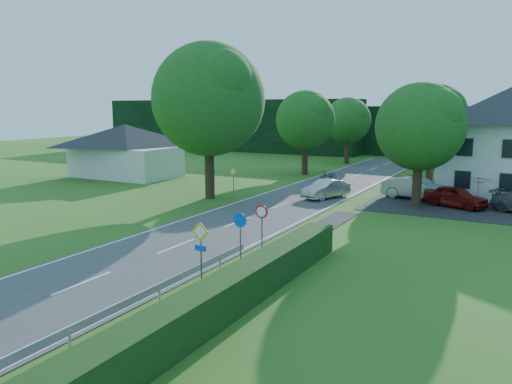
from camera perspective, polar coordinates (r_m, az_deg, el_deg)
The scene contains 25 objects.
road at distance 31.83m, azimuth -0.28°, elevation -2.77°, with size 7.00×80.00×0.04m, color #3A3A3C.
footpath at distance 15.27m, azimuth -17.64°, elevation -17.54°, with size 1.50×44.00×0.04m, color #232326.
parking_pad at distance 40.91m, azimuth 23.94°, elevation -0.81°, with size 14.00×16.00×0.04m, color #232326.
line_edge_left at distance 33.48m, azimuth -5.16°, elevation -2.14°, with size 0.12×80.00×0.01m, color white.
line_edge_right at distance 30.43m, azimuth 5.10°, elevation -3.34°, with size 0.12×80.00×0.01m, color white.
line_centre at distance 31.82m, azimuth -0.28°, elevation -2.72°, with size 0.12×80.00×0.01m, color white, non-canonical shape.
tree_main at distance 37.64m, azimuth -5.41°, elevation 8.03°, with size 9.40×9.40×11.64m, color #185219, non-canonical shape.
tree_left_far at distance 51.34m, azimuth 5.64°, elevation 6.75°, with size 7.00×7.00×8.58m, color #185219, non-canonical shape.
tree_right_far at distance 49.92m, azimuth 19.44°, elevation 6.46°, with size 7.40×7.40×9.09m, color #185219, non-canonical shape.
tree_left_back at distance 62.41m, azimuth 10.40°, elevation 6.92°, with size 6.60×6.60×8.07m, color #185219, non-canonical shape.
tree_right_back at distance 58.01m, azimuth 19.71°, elevation 6.07°, with size 6.20×6.20×7.56m, color #185219, non-canonical shape.
tree_right_mid at distance 35.91m, azimuth 18.14°, elevation 5.07°, with size 7.00×7.00×8.58m, color #185219, non-canonical shape.
treeline_left at distance 81.54m, azimuth -3.32°, elevation 7.66°, with size 44.00×6.00×8.00m, color black.
treeline_right at distance 73.63m, azimuth 23.22°, elevation 6.29°, with size 30.00×5.00×7.00m, color black.
bungalow_left at distance 51.26m, azimuth -14.68°, elevation 4.71°, with size 11.00×6.50×5.20m.
streetlight at distance 37.94m, azimuth 18.06°, elevation 5.56°, with size 2.03×0.18×8.00m.
sign_priority_right at distance 19.27m, azimuth -6.36°, elevation -5.69°, with size 0.78×0.09×2.59m.
sign_roundabout at distance 21.75m, azimuth -1.82°, elevation -4.19°, with size 0.64×0.08×2.37m.
sign_speed_limit at distance 23.42m, azimuth 0.64°, elevation -2.94°, with size 0.64×0.11×2.37m.
sign_priority_left at distance 37.99m, azimuth -2.61°, elevation 1.87°, with size 0.78×0.09×2.44m.
moving_car at distance 38.25m, azimuth 7.99°, elevation 0.35°, with size 1.47×4.23×1.39m, color silver.
motorcycle at distance 47.25m, azimuth 8.25°, elevation 1.89°, with size 0.68×1.94×1.02m, color black.
parked_car_red at distance 37.16m, azimuth 21.85°, elevation -0.48°, with size 1.73×4.30×1.47m, color maroon.
parked_car_silver_a at distance 39.33m, azimuth 17.87°, elevation 0.43°, with size 1.77×5.07×1.67m, color #AFAFB3.
parasol at distance 38.38m, azimuth 24.06°, elevation 0.11°, with size 2.22×2.27×2.04m, color red.
Camera 1 is at (14.99, -7.22, 6.89)m, focal length 35.00 mm.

